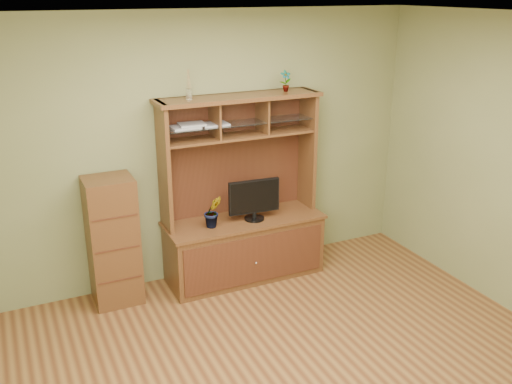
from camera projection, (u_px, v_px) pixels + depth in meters
room at (308, 217)px, 4.04m from camera, size 4.54×4.04×2.74m
media_hutch at (243, 229)px, 5.89m from camera, size 1.66×0.61×1.90m
monitor at (254, 199)px, 5.74m from camera, size 0.53×0.20×0.42m
orchid_plant at (213, 212)px, 5.58m from camera, size 0.19×0.15×0.32m
top_plant at (286, 81)px, 5.66m from camera, size 0.12×0.08×0.21m
reed_diffuser at (189, 88)px, 5.25m from camera, size 0.06×0.06×0.28m
magazines at (197, 125)px, 5.40m from camera, size 0.56×0.22×0.04m
side_cabinet at (113, 241)px, 5.38m from camera, size 0.45×0.41×1.25m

